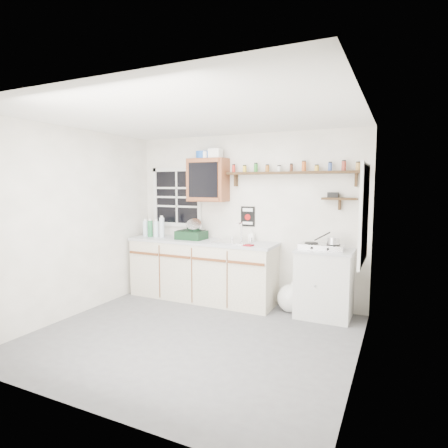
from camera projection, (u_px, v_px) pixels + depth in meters
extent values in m
cube|color=#525154|center=(192.00, 337.00, 4.35)|extent=(3.60, 3.20, 0.02)
cube|color=white|center=(190.00, 115.00, 4.08)|extent=(3.60, 3.20, 0.02)
cube|color=#BCB7A9|center=(74.00, 223.00, 4.99)|extent=(0.02, 3.20, 2.50)
cube|color=#BCB7A9|center=(361.00, 240.00, 3.44)|extent=(0.02, 3.20, 2.50)
cube|color=#BCB7A9|center=(245.00, 218.00, 5.66)|extent=(3.60, 0.02, 2.50)
cube|color=#BCB7A9|center=(81.00, 254.00, 2.77)|extent=(3.60, 0.02, 2.50)
cube|color=#B8AD99|center=(202.00, 271.00, 5.72)|extent=(2.27, 0.60, 0.88)
cube|color=#9D9FA5|center=(202.00, 241.00, 5.67)|extent=(2.31, 0.62, 0.04)
cube|color=brown|center=(144.00, 253.00, 5.77)|extent=(0.53, 0.02, 0.03)
cube|color=brown|center=(175.00, 256.00, 5.53)|extent=(0.53, 0.02, 0.03)
cube|color=brown|center=(209.00, 260.00, 5.29)|extent=(0.53, 0.02, 0.03)
cube|color=brown|center=(246.00, 263.00, 5.05)|extent=(0.53, 0.02, 0.03)
cube|color=beige|center=(324.00, 284.00, 4.95)|extent=(0.70, 0.55, 0.88)
cube|color=#9D9FA5|center=(325.00, 251.00, 4.91)|extent=(0.73, 0.57, 0.03)
cube|color=silver|center=(234.00, 242.00, 5.44)|extent=(0.52, 0.44, 0.03)
cylinder|color=silver|center=(241.00, 232.00, 5.54)|extent=(0.02, 0.02, 0.28)
cylinder|color=silver|center=(240.00, 223.00, 5.48)|extent=(0.02, 0.14, 0.02)
cube|color=brown|center=(208.00, 180.00, 5.69)|extent=(0.60, 0.30, 0.65)
cube|color=black|center=(203.00, 180.00, 5.54)|extent=(0.48, 0.02, 0.52)
cylinder|color=#194BA6|center=(204.00, 155.00, 5.68)|extent=(0.24, 0.24, 0.11)
cube|color=white|center=(215.00, 153.00, 5.59)|extent=(0.18, 0.15, 0.14)
cylinder|color=white|center=(204.00, 155.00, 5.62)|extent=(0.12, 0.12, 0.10)
cube|color=black|center=(291.00, 173.00, 5.19)|extent=(1.91, 0.18, 0.04)
cube|color=black|center=(236.00, 180.00, 5.60)|extent=(0.03, 0.10, 0.18)
cube|color=black|center=(356.00, 180.00, 4.87)|extent=(0.03, 0.10, 0.18)
cylinder|color=red|center=(234.00, 169.00, 5.55)|extent=(0.05, 0.05, 0.10)
cylinder|color=black|center=(234.00, 165.00, 5.55)|extent=(0.04, 0.04, 0.02)
cylinder|color=gold|center=(245.00, 169.00, 5.48)|extent=(0.05, 0.05, 0.09)
cylinder|color=black|center=(245.00, 166.00, 5.48)|extent=(0.05, 0.05, 0.02)
cylinder|color=#267226|center=(256.00, 168.00, 5.40)|extent=(0.06, 0.06, 0.12)
cylinder|color=black|center=(256.00, 163.00, 5.40)|extent=(0.05, 0.05, 0.02)
cylinder|color=#99591E|center=(267.00, 169.00, 5.33)|extent=(0.06, 0.06, 0.09)
cylinder|color=black|center=(267.00, 165.00, 5.33)|extent=(0.05, 0.05, 0.02)
cylinder|color=silver|center=(279.00, 169.00, 5.26)|extent=(0.06, 0.06, 0.07)
cylinder|color=black|center=(279.00, 166.00, 5.25)|extent=(0.05, 0.05, 0.02)
cylinder|color=#4C2614|center=(291.00, 168.00, 5.18)|extent=(0.04, 0.04, 0.09)
cylinder|color=black|center=(291.00, 164.00, 5.18)|extent=(0.04, 0.04, 0.02)
cylinder|color=#B24C19|center=(304.00, 167.00, 5.10)|extent=(0.06, 0.06, 0.13)
cylinder|color=black|center=(304.00, 161.00, 5.10)|extent=(0.05, 0.05, 0.02)
cylinder|color=gold|center=(317.00, 168.00, 5.03)|extent=(0.06, 0.06, 0.07)
cylinder|color=black|center=(317.00, 165.00, 5.03)|extent=(0.05, 0.05, 0.02)
cylinder|color=#334C8C|center=(330.00, 167.00, 4.96)|extent=(0.05, 0.05, 0.11)
cylinder|color=black|center=(330.00, 162.00, 4.95)|extent=(0.05, 0.05, 0.02)
cylinder|color=maroon|center=(344.00, 166.00, 4.88)|extent=(0.06, 0.06, 0.12)
cylinder|color=black|center=(344.00, 161.00, 4.87)|extent=(0.05, 0.05, 0.02)
cylinder|color=#BF8C3F|center=(358.00, 167.00, 4.81)|extent=(0.06, 0.06, 0.10)
cylinder|color=black|center=(358.00, 162.00, 4.80)|extent=(0.05, 0.05, 0.02)
cube|color=black|center=(339.00, 199.00, 4.95)|extent=(0.45, 0.15, 0.03)
cube|color=black|center=(340.00, 205.00, 5.00)|extent=(0.03, 0.08, 0.14)
cube|color=black|center=(333.00, 195.00, 4.98)|extent=(0.14, 0.10, 0.07)
cube|color=black|center=(248.00, 216.00, 5.61)|extent=(0.22, 0.01, 0.30)
cube|color=white|center=(248.00, 210.00, 5.60)|extent=(0.16, 0.00, 0.05)
cylinder|color=#A50C0C|center=(248.00, 217.00, 5.61)|extent=(0.09, 0.01, 0.09)
cube|color=white|center=(248.00, 223.00, 5.62)|extent=(0.16, 0.00, 0.04)
cube|color=black|center=(177.00, 197.00, 6.12)|extent=(0.85, 0.02, 0.90)
cube|color=silver|center=(177.00, 197.00, 6.12)|extent=(0.93, 0.03, 0.98)
cube|color=black|center=(365.00, 214.00, 3.92)|extent=(0.02, 0.70, 1.00)
cube|color=silver|center=(365.00, 214.00, 3.92)|extent=(0.03, 0.78, 1.08)
cylinder|color=silver|center=(146.00, 228.00, 6.06)|extent=(0.09, 0.09, 0.25)
cylinder|color=white|center=(145.00, 220.00, 6.05)|extent=(0.05, 0.05, 0.03)
cylinder|color=#236B3D|center=(150.00, 229.00, 6.01)|extent=(0.08, 0.08, 0.26)
cylinder|color=white|center=(150.00, 220.00, 5.99)|extent=(0.04, 0.04, 0.03)
cylinder|color=silver|center=(156.00, 229.00, 5.97)|extent=(0.08, 0.08, 0.26)
cylinder|color=white|center=(156.00, 220.00, 5.95)|extent=(0.04, 0.04, 0.03)
cylinder|color=silver|center=(162.00, 228.00, 5.93)|extent=(0.08, 0.08, 0.32)
cylinder|color=white|center=(162.00, 217.00, 5.91)|extent=(0.04, 0.04, 0.03)
cube|color=black|center=(191.00, 235.00, 5.75)|extent=(0.43, 0.33, 0.13)
cylinder|color=silver|center=(194.00, 227.00, 5.71)|extent=(0.31, 0.33, 0.26)
imported|color=silver|center=(252.00, 235.00, 5.54)|extent=(0.08, 0.08, 0.17)
cube|color=maroon|center=(248.00, 245.00, 5.13)|extent=(0.13, 0.12, 0.02)
cube|color=silver|center=(322.00, 247.00, 4.90)|extent=(0.57, 0.31, 0.07)
cylinder|color=black|center=(311.00, 243.00, 4.96)|extent=(0.17, 0.17, 0.01)
cylinder|color=black|center=(333.00, 244.00, 4.83)|extent=(0.17, 0.17, 0.01)
cylinder|color=silver|center=(333.00, 241.00, 4.83)|extent=(0.16, 0.16, 0.10)
cylinder|color=black|center=(322.00, 236.00, 4.97)|extent=(0.25, 0.22, 0.16)
ellipsoid|color=silver|center=(291.00, 298.00, 5.18)|extent=(0.40, 0.36, 0.42)
cone|color=silver|center=(292.00, 285.00, 5.15)|extent=(0.11, 0.11, 0.11)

